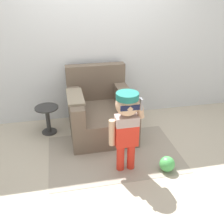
{
  "coord_description": "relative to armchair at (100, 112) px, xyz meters",
  "views": [
    {
      "loc": [
        -0.64,
        -3.33,
        2.1
      ],
      "look_at": [
        -0.02,
        -0.36,
        0.57
      ],
      "focal_mm": 42.0,
      "sensor_mm": 36.0,
      "label": 1
    }
  ],
  "objects": [
    {
      "name": "side_table",
      "position": [
        -0.78,
        0.11,
        -0.06
      ],
      "size": [
        0.35,
        0.35,
        0.43
      ],
      "color": "#333333",
      "rests_on": "ground_plane"
    },
    {
      "name": "toy_ball",
      "position": [
        0.64,
        -1.11,
        -0.22
      ],
      "size": [
        0.19,
        0.19,
        0.19
      ],
      "color": "#4CB256",
      "rests_on": "ground_plane"
    },
    {
      "name": "rug",
      "position": [
        0.08,
        -0.64,
        -0.32
      ],
      "size": [
        1.73,
        1.17,
        0.01
      ],
      "color": "#9E9384",
      "rests_on": "ground_plane"
    },
    {
      "name": "wall_back",
      "position": [
        0.09,
        0.56,
        0.98
      ],
      "size": [
        10.0,
        0.05,
        2.6
      ],
      "color": "silver",
      "rests_on": "ground_plane"
    },
    {
      "name": "person_child",
      "position": [
        0.15,
        -0.97,
        0.36
      ],
      "size": [
        0.42,
        0.31,
        1.01
      ],
      "color": "red",
      "rests_on": "ground_plane"
    },
    {
      "name": "ground_plane",
      "position": [
        0.09,
        -0.15,
        -0.32
      ],
      "size": [
        10.0,
        10.0,
        0.0
      ],
      "primitive_type": "plane",
      "color": "#BCB29E"
    },
    {
      "name": "armchair",
      "position": [
        0.0,
        0.0,
        0.0
      ],
      "size": [
        0.94,
        1.05,
        0.94
      ],
      "color": "#6B5B4C",
      "rests_on": "ground_plane"
    }
  ]
}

